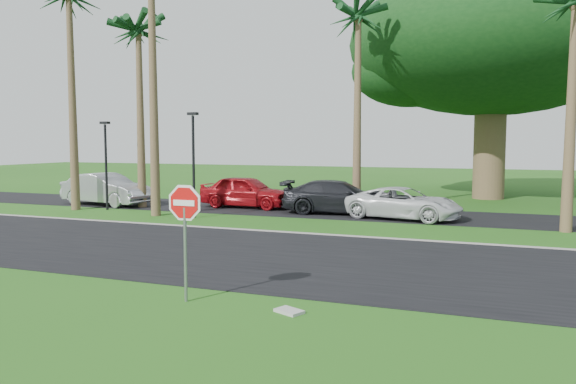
{
  "coord_description": "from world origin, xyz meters",
  "views": [
    {
      "loc": [
        6.63,
        -13.09,
        3.38
      ],
      "look_at": [
        0.46,
        3.2,
        1.8
      ],
      "focal_mm": 35.0,
      "sensor_mm": 36.0,
      "label": 1
    }
  ],
  "objects_px": {
    "stop_sign_near": "(185,218)",
    "car_red": "(246,192)",
    "car_silver": "(106,190)",
    "car_minivan": "(404,204)",
    "car_dark": "(339,197)"
  },
  "relations": [
    {
      "from": "stop_sign_near",
      "to": "car_red",
      "type": "height_order",
      "value": "stop_sign_near"
    },
    {
      "from": "car_red",
      "to": "stop_sign_near",
      "type": "bearing_deg",
      "value": -157.67
    },
    {
      "from": "car_silver",
      "to": "car_red",
      "type": "bearing_deg",
      "value": -70.25
    },
    {
      "from": "stop_sign_near",
      "to": "car_minivan",
      "type": "xyz_separation_m",
      "value": [
        2.28,
        14.28,
        -1.09
      ]
    },
    {
      "from": "car_minivan",
      "to": "car_dark",
      "type": "bearing_deg",
      "value": 85.54
    },
    {
      "from": "car_silver",
      "to": "car_minivan",
      "type": "bearing_deg",
      "value": -81.98
    },
    {
      "from": "stop_sign_near",
      "to": "car_silver",
      "type": "height_order",
      "value": "stop_sign_near"
    },
    {
      "from": "car_silver",
      "to": "car_red",
      "type": "height_order",
      "value": "car_silver"
    },
    {
      "from": "car_red",
      "to": "car_dark",
      "type": "distance_m",
      "value": 5.1
    },
    {
      "from": "car_dark",
      "to": "car_silver",
      "type": "bearing_deg",
      "value": 86.43
    },
    {
      "from": "car_minivan",
      "to": "stop_sign_near",
      "type": "bearing_deg",
      "value": -179.29
    },
    {
      "from": "car_silver",
      "to": "car_dark",
      "type": "bearing_deg",
      "value": -78.15
    },
    {
      "from": "car_silver",
      "to": "car_dark",
      "type": "relative_size",
      "value": 0.96
    },
    {
      "from": "stop_sign_near",
      "to": "car_minivan",
      "type": "bearing_deg",
      "value": 80.94
    },
    {
      "from": "car_red",
      "to": "car_minivan",
      "type": "bearing_deg",
      "value": -98.31
    }
  ]
}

